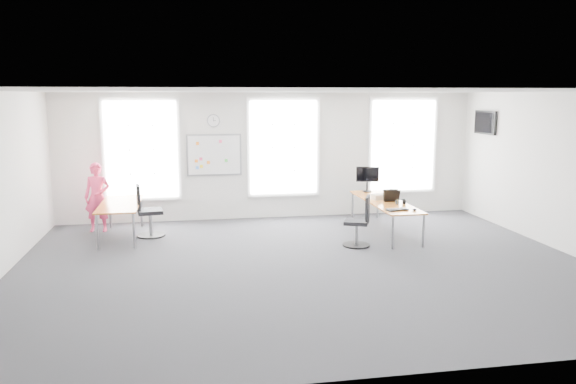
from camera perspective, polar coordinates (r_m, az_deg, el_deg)
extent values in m
plane|color=#26262A|center=(9.88, 1.72, -7.46)|extent=(10.00, 10.00, 0.00)
plane|color=silver|center=(9.43, 1.81, 10.22)|extent=(10.00, 10.00, 0.00)
plane|color=white|center=(13.45, -1.75, 3.69)|extent=(10.00, 0.00, 10.00)
plane|color=white|center=(5.76, 9.99, -4.71)|extent=(10.00, 0.00, 10.00)
plane|color=white|center=(11.64, 26.63, 1.70)|extent=(0.00, 10.00, 10.00)
cube|color=white|center=(13.30, -14.66, 4.17)|extent=(1.60, 0.06, 2.20)
cube|color=white|center=(13.45, -0.47, 4.55)|extent=(1.60, 0.06, 2.20)
cube|color=white|center=(14.26, 11.55, 4.65)|extent=(1.60, 0.06, 2.20)
cube|color=gold|center=(12.27, 9.80, -0.97)|extent=(0.75, 2.81, 0.03)
cylinder|color=gray|center=(11.01, 10.58, -4.05)|extent=(0.05, 0.05, 0.65)
cylinder|color=gray|center=(11.24, 13.59, -3.87)|extent=(0.05, 0.05, 0.65)
cylinder|color=gray|center=(13.49, 6.58, -1.39)|extent=(0.05, 0.05, 0.65)
cylinder|color=gray|center=(13.68, 9.10, -1.29)|extent=(0.05, 0.05, 0.65)
cube|color=gold|center=(12.12, -16.68, -1.16)|extent=(0.80, 1.99, 0.03)
cylinder|color=gray|center=(11.34, -18.81, -3.90)|extent=(0.05, 0.05, 0.70)
cylinder|color=gray|center=(11.25, -15.40, -3.82)|extent=(0.05, 0.05, 0.70)
cylinder|color=gray|center=(13.15, -17.62, -1.99)|extent=(0.05, 0.05, 0.70)
cylinder|color=gray|center=(13.07, -14.67, -1.91)|extent=(0.05, 0.05, 0.70)
cylinder|color=black|center=(11.19, 6.94, -5.37)|extent=(0.53, 0.53, 0.03)
cylinder|color=gray|center=(11.13, 6.96, -4.22)|extent=(0.06, 0.06, 0.43)
cube|color=black|center=(11.08, 6.99, -3.03)|extent=(0.60, 0.60, 0.07)
cube|color=black|center=(11.00, 8.08, -1.62)|extent=(0.22, 0.42, 0.46)
cylinder|color=black|center=(12.21, -13.73, -4.29)|extent=(0.59, 0.59, 0.03)
cylinder|color=gray|center=(12.15, -13.78, -3.13)|extent=(0.07, 0.07, 0.47)
cube|color=black|center=(12.10, -13.83, -1.93)|extent=(0.56, 0.56, 0.08)
cube|color=black|center=(12.03, -14.96, -0.51)|extent=(0.12, 0.48, 0.51)
imported|color=#DC3360|center=(12.83, -18.80, -0.50)|extent=(0.59, 0.42, 1.51)
cube|color=white|center=(13.29, -7.51, 3.75)|extent=(1.20, 0.03, 0.90)
cylinder|color=gray|center=(13.23, -7.59, 7.20)|extent=(0.30, 0.04, 0.30)
cube|color=black|center=(14.05, 19.41, 6.68)|extent=(0.06, 0.90, 0.55)
cube|color=black|center=(11.31, 11.03, -1.79)|extent=(0.47, 0.27, 0.02)
ellipsoid|color=black|center=(11.34, 12.73, -1.75)|extent=(0.11, 0.14, 0.05)
cylinder|color=black|center=(11.65, 11.46, -1.50)|extent=(0.06, 0.06, 0.01)
cylinder|color=black|center=(11.92, 11.02, -1.01)|extent=(0.04, 0.10, 0.10)
cylinder|color=black|center=(11.97, 11.72, -0.98)|extent=(0.04, 0.10, 0.10)
cylinder|color=gold|center=(11.92, 11.02, -1.01)|extent=(0.01, 0.11, 0.11)
cube|color=black|center=(11.93, 11.38, -0.73)|extent=(0.18, 0.02, 0.02)
cube|color=black|center=(12.20, 10.39, -0.33)|extent=(0.33, 0.08, 0.27)
cube|color=orange|center=(12.14, 10.52, -0.44)|extent=(0.31, 0.10, 0.24)
cube|color=black|center=(12.12, 10.54, -0.41)|extent=(0.33, 0.10, 0.26)
cube|color=beige|center=(12.44, 9.30, -0.48)|extent=(0.35, 0.28, 0.11)
cylinder|color=black|center=(13.38, 8.03, 0.08)|extent=(0.22, 0.22, 0.02)
cylinder|color=black|center=(13.37, 8.04, 0.54)|extent=(0.04, 0.04, 0.22)
cube|color=black|center=(13.31, 8.09, 1.79)|extent=(0.52, 0.19, 0.36)
cube|color=black|center=(13.29, 8.12, 1.78)|extent=(0.48, 0.15, 0.32)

